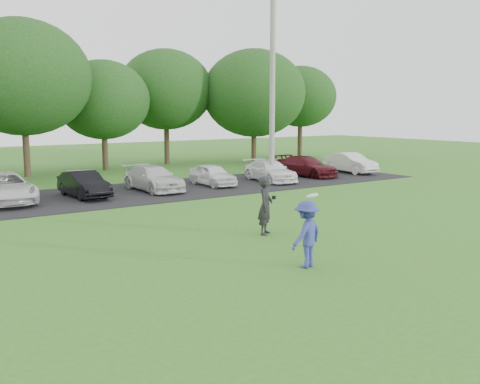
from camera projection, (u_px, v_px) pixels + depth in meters
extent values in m
plane|color=#376D1F|center=(319.00, 261.00, 13.22)|extent=(100.00, 100.00, 0.00)
cube|color=black|center=(121.00, 194.00, 23.84)|extent=(32.00, 6.50, 0.03)
cylinder|color=gray|center=(272.00, 93.00, 26.94)|extent=(0.28, 0.28, 9.19)
imported|color=#333B90|center=(307.00, 234.00, 12.64)|extent=(1.17, 0.87, 1.61)
cylinder|color=white|center=(312.00, 195.00, 12.22)|extent=(0.28, 0.27, 0.12)
imported|color=black|center=(265.00, 206.00, 16.00)|extent=(0.76, 0.73, 1.75)
cube|color=black|center=(274.00, 197.00, 15.92)|extent=(0.17, 0.17, 0.10)
imported|color=silver|center=(5.00, 188.00, 21.40)|extent=(2.05, 4.33, 1.19)
imported|color=black|center=(84.00, 184.00, 22.80)|extent=(1.40, 3.47, 1.12)
imported|color=silver|center=(153.00, 178.00, 24.72)|extent=(1.78, 3.99, 1.14)
imported|color=white|center=(212.00, 175.00, 26.38)|extent=(1.28, 3.12, 1.06)
imported|color=white|center=(270.00, 171.00, 27.96)|extent=(1.94, 3.89, 1.08)
imported|color=#4B1017|center=(306.00, 166.00, 30.14)|extent=(2.08, 4.07, 1.13)
imported|color=silver|center=(350.00, 163.00, 31.83)|extent=(1.40, 3.63, 1.18)
cylinder|color=#38281C|center=(27.00, 153.00, 29.56)|extent=(0.36, 0.36, 2.70)
ellipsoid|color=#214C19|center=(22.00, 77.00, 28.94)|extent=(7.42, 7.42, 6.31)
cylinder|color=#38281C|center=(105.00, 152.00, 33.52)|extent=(0.36, 0.36, 2.20)
ellipsoid|color=#214C19|center=(103.00, 100.00, 33.03)|extent=(5.76, 5.76, 4.90)
cylinder|color=#38281C|center=(167.00, 144.00, 37.41)|extent=(0.36, 0.36, 2.70)
ellipsoid|color=#214C19|center=(166.00, 90.00, 36.84)|extent=(6.50, 6.50, 5.53)
cylinder|color=#38281C|center=(254.00, 147.00, 38.21)|extent=(0.36, 0.36, 2.20)
ellipsoid|color=#214C19|center=(254.00, 93.00, 37.64)|extent=(7.24, 7.24, 6.15)
cylinder|color=#38281C|center=(300.00, 141.00, 42.38)|extent=(0.36, 0.36, 2.70)
ellipsoid|color=#214C19|center=(301.00, 97.00, 41.86)|extent=(5.58, 5.58, 4.74)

